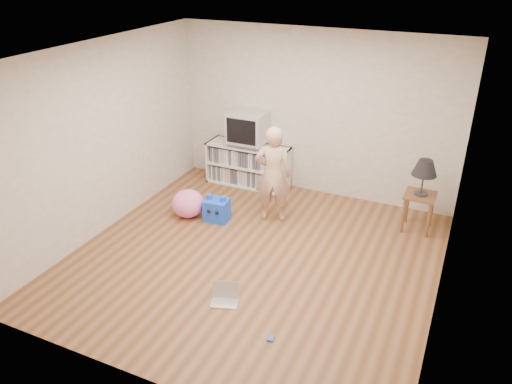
{
  "coord_description": "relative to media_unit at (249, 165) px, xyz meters",
  "views": [
    {
      "loc": [
        2.28,
        -4.92,
        3.63
      ],
      "look_at": [
        -0.15,
        0.4,
        0.75
      ],
      "focal_mm": 35.0,
      "sensor_mm": 36.0,
      "label": 1
    }
  ],
  "objects": [
    {
      "name": "plush_pink",
      "position": [
        -0.34,
        -1.4,
        -0.14
      ],
      "size": [
        0.58,
        0.58,
        0.41
      ],
      "primitive_type": "ellipsoid",
      "rotation": [
        0.0,
        0.0,
        -0.22
      ],
      "color": "pink",
      "rests_on": "ground"
    },
    {
      "name": "laptop",
      "position": [
        1.09,
        -2.95,
        -0.29
      ],
      "size": [
        0.36,
        0.33,
        0.21
      ],
      "rotation": [
        0.0,
        0.0,
        0.32
      ],
      "color": "silver",
      "rests_on": "ground"
    },
    {
      "name": "playing_cards",
      "position": [
        1.81,
        -3.31,
        -0.34
      ],
      "size": [
        0.08,
        0.1,
        0.02
      ],
      "primitive_type": "cube",
      "rotation": [
        0.0,
        0.0,
        0.16
      ],
      "color": "#4465B6",
      "rests_on": "ground"
    },
    {
      "name": "table_lamp",
      "position": [
        2.82,
        -0.39,
        0.59
      ],
      "size": [
        0.34,
        0.34,
        0.52
      ],
      "color": "#333333",
      "rests_on": "side_table"
    },
    {
      "name": "dvd_deck",
      "position": [
        -0.0,
        -0.02,
        0.39
      ],
      "size": [
        0.45,
        0.35,
        0.07
      ],
      "primitive_type": "cube",
      "color": "gray",
      "rests_on": "media_unit"
    },
    {
      "name": "crt_tv",
      "position": [
        -0.0,
        -0.02,
        0.67
      ],
      "size": [
        0.6,
        0.53,
        0.5
      ],
      "color": "#AEAEB3",
      "rests_on": "dvd_deck"
    },
    {
      "name": "media_unit",
      "position": [
        0.0,
        0.0,
        0.0
      ],
      "size": [
        1.4,
        0.45,
        0.7
      ],
      "color": "white",
      "rests_on": "ground"
    },
    {
      "name": "walls",
      "position": [
        1.03,
        -2.04,
        0.95
      ],
      "size": [
        4.52,
        4.52,
        2.6
      ],
      "color": "#BAB2A3",
      "rests_on": "ground"
    },
    {
      "name": "ceiling",
      "position": [
        1.03,
        -2.04,
        2.25
      ],
      "size": [
        4.5,
        4.5,
        0.01
      ],
      "primitive_type": "cube",
      "color": "white",
      "rests_on": "walls"
    },
    {
      "name": "ground",
      "position": [
        1.03,
        -2.04,
        -0.35
      ],
      "size": [
        4.5,
        4.5,
        0.0
      ],
      "primitive_type": "plane",
      "color": "brown",
      "rests_on": "ground"
    },
    {
      "name": "plush_blue",
      "position": [
        0.11,
        -1.33,
        -0.18
      ],
      "size": [
        0.37,
        0.32,
        0.4
      ],
      "rotation": [
        0.0,
        0.0,
        0.08
      ],
      "color": "blue",
      "rests_on": "ground"
    },
    {
      "name": "person",
      "position": [
        0.84,
        -0.97,
        0.37
      ],
      "size": [
        0.6,
        0.48,
        1.44
      ],
      "primitive_type": "imported",
      "rotation": [
        0.0,
        0.0,
        3.44
      ],
      "color": "#D7AF92",
      "rests_on": "ground"
    },
    {
      "name": "side_table",
      "position": [
        2.82,
        -0.39,
        0.07
      ],
      "size": [
        0.42,
        0.42,
        0.55
      ],
      "color": "brown",
      "rests_on": "ground"
    }
  ]
}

